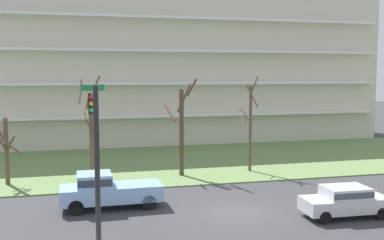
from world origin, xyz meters
TOP-DOWN VIEW (x-y plane):
  - ground at (0.00, 0.00)m, footprint 160.00×160.00m
  - grass_lawn_strip at (0.00, 14.00)m, footprint 80.00×16.00m
  - apartment_building at (0.00, 27.49)m, footprint 47.89×11.94m
  - tree_far_left at (-12.43, 9.11)m, footprint 1.57×1.57m
  - tree_left at (-7.08, 10.03)m, footprint 1.56×1.47m
  - tree_center at (-0.90, 9.02)m, footprint 2.09×2.04m
  - tree_right at (4.27, 9.19)m, footprint 1.36×1.54m
  - sedan_silver_near_left at (5.09, -2.00)m, footprint 4.46×1.96m
  - pickup_blue_center_left at (-6.52, 2.50)m, footprint 5.42×2.06m
  - traffic_signal_mast at (-7.37, -5.02)m, footprint 0.90×4.97m

SIDE VIEW (x-z plane):
  - ground at x=0.00m, z-range 0.00..0.00m
  - grass_lawn_strip at x=0.00m, z-range 0.00..0.08m
  - sedan_silver_near_left at x=5.09m, z-range 0.09..1.66m
  - pickup_blue_center_left at x=-6.52m, z-range 0.04..1.99m
  - tree_far_left at x=-12.43m, z-range 0.15..4.56m
  - tree_left at x=-7.08m, z-range -0.15..6.97m
  - tree_center at x=-0.90m, z-range 0.02..6.91m
  - tree_right at x=4.27m, z-range -0.04..7.00m
  - traffic_signal_mast at x=-7.37m, z-range 1.22..8.08m
  - apartment_building at x=0.00m, z-range 0.00..15.66m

